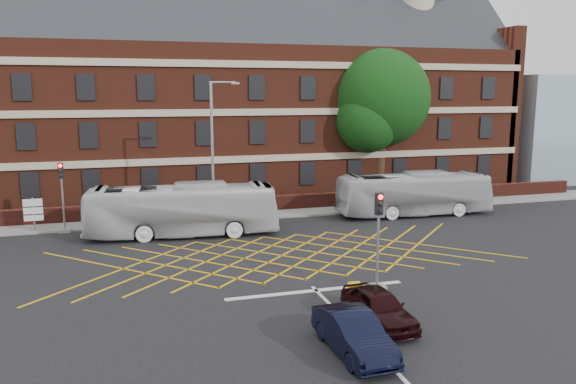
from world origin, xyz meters
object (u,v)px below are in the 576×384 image
object	(u,v)px
traffic_light_far	(63,204)
car_navy	(354,333)
bus_left	(182,210)
direction_signs	(33,211)
street_lamp	(214,178)
bus_right	(414,194)
utility_cabinet	(355,294)
traffic_light_near	(378,250)
car_maroon	(379,307)
deciduous_tree	(381,105)

from	to	relation	value
traffic_light_far	car_navy	bearing A→B (deg)	-61.97
bus_left	direction_signs	size ratio (longest dim) A/B	5.13
street_lamp	direction_signs	distance (m)	11.04
bus_right	utility_cabinet	distance (m)	17.88
bus_left	traffic_light_near	size ratio (longest dim) A/B	2.64
bus_left	street_lamp	distance (m)	3.08
car_navy	car_maroon	bearing A→B (deg)	43.93
deciduous_tree	bus_right	bearing A→B (deg)	-95.94
car_navy	traffic_light_near	world-z (taller)	traffic_light_near
utility_cabinet	traffic_light_near	bearing A→B (deg)	39.89
street_lamp	utility_cabinet	distance (m)	15.29
car_maroon	bus_left	bearing A→B (deg)	106.48
bus_left	street_lamp	world-z (taller)	street_lamp
traffic_light_near	car_maroon	bearing A→B (deg)	-114.32
traffic_light_far	street_lamp	distance (m)	9.26
bus_left	bus_right	distance (m)	16.09
bus_right	car_maroon	size ratio (longest dim) A/B	2.76
utility_cabinet	bus_right	bearing A→B (deg)	53.81
bus_left	utility_cabinet	bearing A→B (deg)	-151.75
direction_signs	car_maroon	bearing A→B (deg)	-52.26
bus_right	direction_signs	distance (m)	24.73
bus_right	street_lamp	size ratio (longest dim) A/B	1.19
traffic_light_near	traffic_light_far	xyz separation A→B (m)	(-13.99, 14.76, 0.00)
traffic_light_near	street_lamp	bearing A→B (deg)	110.33
direction_signs	bus_left	bearing A→B (deg)	-19.94
car_navy	traffic_light_far	xyz separation A→B (m)	(-10.67, 20.04, 1.09)
bus_left	street_lamp	size ratio (longest dim) A/B	1.24
deciduous_tree	utility_cabinet	distance (m)	25.47
bus_right	traffic_light_near	size ratio (longest dim) A/B	2.53
traffic_light_near	direction_signs	bearing A→B (deg)	136.45
car_maroon	utility_cabinet	distance (m)	2.06
bus_right	traffic_light_far	world-z (taller)	traffic_light_far
car_maroon	direction_signs	bearing A→B (deg)	124.08
bus_left	traffic_light_far	size ratio (longest dim) A/B	2.64
car_maroon	utility_cabinet	bearing A→B (deg)	88.36
car_maroon	direction_signs	xyz separation A→B (m)	(-14.19, 18.33, 0.71)
bus_right	deciduous_tree	xyz separation A→B (m)	(0.76, 7.32, 5.96)
car_navy	traffic_light_near	distance (m)	6.33
direction_signs	utility_cabinet	size ratio (longest dim) A/B	2.43
bus_right	direction_signs	world-z (taller)	bus_right
bus_left	car_navy	size ratio (longest dim) A/B	2.75
direction_signs	car_navy	bearing A→B (deg)	-58.48
deciduous_tree	utility_cabinet	world-z (taller)	deciduous_tree
deciduous_tree	street_lamp	bearing A→B (deg)	-154.30
car_maroon	traffic_light_near	size ratio (longest dim) A/B	0.92
utility_cabinet	direction_signs	bearing A→B (deg)	130.92
traffic_light_far	deciduous_tree	bearing A→B (deg)	13.35
deciduous_tree	utility_cabinet	xyz separation A→B (m)	(-11.30, -21.72, -7.01)
car_navy	traffic_light_near	size ratio (longest dim) A/B	0.96
bus_right	utility_cabinet	world-z (taller)	bus_right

